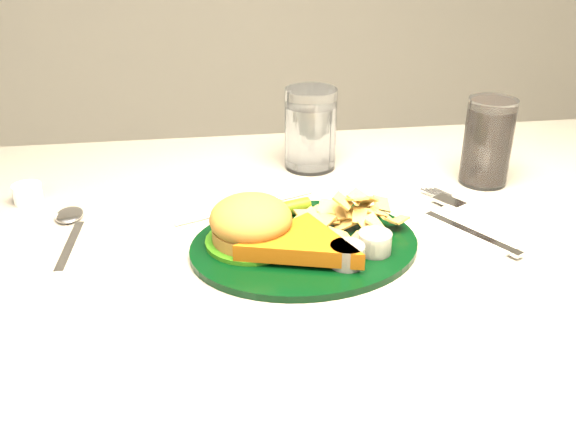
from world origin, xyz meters
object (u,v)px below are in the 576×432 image
Objects in this scene: dinner_plate at (305,226)px; fork_napkin at (468,229)px; water_glass at (310,129)px; cola_glass at (488,142)px.

dinner_plate reaches higher than fork_napkin.
cola_glass is (0.24, -0.09, 0.00)m from water_glass.
water_glass is at bearing 92.31° from fork_napkin.
cola_glass is (0.29, 0.16, 0.03)m from dinner_plate.
water_glass is at bearing 69.79° from dinner_plate.
fork_napkin is at bearing -119.07° from cola_glass.
dinner_plate is 0.26m from water_glass.
water_glass is 0.26m from cola_glass.
fork_napkin is (0.21, 0.01, -0.02)m from dinner_plate.
cola_glass is at bearing 30.70° from fork_napkin.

